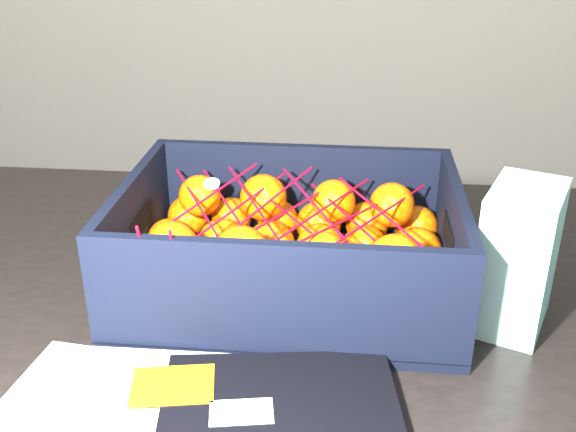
# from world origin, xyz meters

# --- Properties ---
(table) EXTENTS (1.20, 0.80, 0.75)m
(table) POSITION_xyz_m (0.33, -0.27, 0.65)
(table) COLOR black
(table) RESTS_ON ground
(produce_crate) EXTENTS (0.38, 0.28, 0.13)m
(produce_crate) POSITION_xyz_m (0.41, -0.22, 0.79)
(produce_crate) COLOR brown
(produce_crate) RESTS_ON table
(clementine_heap) EXTENTS (0.36, 0.27, 0.10)m
(clementine_heap) POSITION_xyz_m (0.41, -0.22, 0.80)
(clementine_heap) COLOR #E55704
(clementine_heap) RESTS_ON produce_crate
(mesh_net) EXTENTS (0.31, 0.25, 0.09)m
(mesh_net) POSITION_xyz_m (0.40, -0.23, 0.85)
(mesh_net) COLOR red
(mesh_net) RESTS_ON clementine_heap
(retail_carton) EXTENTS (0.10, 0.12, 0.16)m
(retail_carton) POSITION_xyz_m (0.65, -0.26, 0.83)
(retail_carton) COLOR silver
(retail_carton) RESTS_ON table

